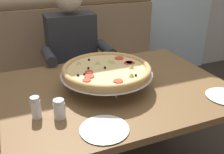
{
  "coord_description": "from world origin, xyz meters",
  "views": [
    {
      "loc": [
        -0.56,
        -1.27,
        1.44
      ],
      "look_at": [
        -0.02,
        0.02,
        0.78
      ],
      "focal_mm": 41.29,
      "sensor_mm": 36.0,
      "label": 1
    }
  ],
  "objects_px": {
    "booth_bench": "(77,75)",
    "diner_main": "(75,54)",
    "shaker_oregano": "(36,109)",
    "patio_chair": "(150,21)",
    "dining_table": "(117,98)",
    "pizza": "(107,70)",
    "shaker_pepper_flakes": "(59,110)",
    "plate_near_right": "(104,128)"
  },
  "relations": [
    {
      "from": "booth_bench",
      "to": "diner_main",
      "type": "bearing_deg",
      "value": -105.46
    },
    {
      "from": "shaker_oregano",
      "to": "patio_chair",
      "type": "xyz_separation_m",
      "value": [
        2.03,
        2.37,
        -0.25
      ]
    },
    {
      "from": "dining_table",
      "to": "patio_chair",
      "type": "height_order",
      "value": "patio_chair"
    },
    {
      "from": "shaker_oregano",
      "to": "patio_chair",
      "type": "height_order",
      "value": "patio_chair"
    },
    {
      "from": "pizza",
      "to": "shaker_oregano",
      "type": "relative_size",
      "value": 4.78
    },
    {
      "from": "pizza",
      "to": "shaker_oregano",
      "type": "xyz_separation_m",
      "value": [
        -0.44,
        -0.17,
        -0.06
      ]
    },
    {
      "from": "shaker_pepper_flakes",
      "to": "patio_chair",
      "type": "xyz_separation_m",
      "value": [
        1.93,
        2.42,
        -0.24
      ]
    },
    {
      "from": "dining_table",
      "to": "shaker_oregano",
      "type": "bearing_deg",
      "value": -162.99
    },
    {
      "from": "dining_table",
      "to": "patio_chair",
      "type": "distance_m",
      "value": 2.71
    },
    {
      "from": "shaker_oregano",
      "to": "patio_chair",
      "type": "bearing_deg",
      "value": 49.4
    },
    {
      "from": "booth_bench",
      "to": "dining_table",
      "type": "height_order",
      "value": "booth_bench"
    },
    {
      "from": "dining_table",
      "to": "patio_chair",
      "type": "relative_size",
      "value": 1.54
    },
    {
      "from": "patio_chair",
      "to": "shaker_pepper_flakes",
      "type": "bearing_deg",
      "value": -128.61
    },
    {
      "from": "dining_table",
      "to": "pizza",
      "type": "bearing_deg",
      "value": 158.48
    },
    {
      "from": "booth_bench",
      "to": "pizza",
      "type": "bearing_deg",
      "value": -93.47
    },
    {
      "from": "dining_table",
      "to": "patio_chair",
      "type": "bearing_deg",
      "value": 55.25
    },
    {
      "from": "diner_main",
      "to": "pizza",
      "type": "bearing_deg",
      "value": -88.6
    },
    {
      "from": "diner_main",
      "to": "pizza",
      "type": "xyz_separation_m",
      "value": [
        0.02,
        -0.68,
        0.12
      ]
    },
    {
      "from": "diner_main",
      "to": "patio_chair",
      "type": "xyz_separation_m",
      "value": [
        1.61,
        1.52,
        -0.19
      ]
    },
    {
      "from": "pizza",
      "to": "booth_bench",
      "type": "bearing_deg",
      "value": 86.53
    },
    {
      "from": "booth_bench",
      "to": "patio_chair",
      "type": "relative_size",
      "value": 2.08
    },
    {
      "from": "diner_main",
      "to": "shaker_oregano",
      "type": "bearing_deg",
      "value": -116.24
    },
    {
      "from": "dining_table",
      "to": "pizza",
      "type": "xyz_separation_m",
      "value": [
        -0.06,
        0.02,
        0.19
      ]
    },
    {
      "from": "plate_near_right",
      "to": "patio_chair",
      "type": "height_order",
      "value": "patio_chair"
    },
    {
      "from": "pizza",
      "to": "shaker_oregano",
      "type": "height_order",
      "value": "pizza"
    },
    {
      "from": "pizza",
      "to": "shaker_pepper_flakes",
      "type": "relative_size",
      "value": 5.43
    },
    {
      "from": "shaker_pepper_flakes",
      "to": "diner_main",
      "type": "bearing_deg",
      "value": 70.56
    },
    {
      "from": "pizza",
      "to": "diner_main",
      "type": "bearing_deg",
      "value": 91.4
    },
    {
      "from": "dining_table",
      "to": "shaker_pepper_flakes",
      "type": "relative_size",
      "value": 13.26
    },
    {
      "from": "booth_bench",
      "to": "pizza",
      "type": "relative_size",
      "value": 3.3
    },
    {
      "from": "booth_bench",
      "to": "shaker_pepper_flakes",
      "type": "height_order",
      "value": "booth_bench"
    },
    {
      "from": "shaker_oregano",
      "to": "plate_near_right",
      "type": "relative_size",
      "value": 0.5
    },
    {
      "from": "booth_bench",
      "to": "patio_chair",
      "type": "bearing_deg",
      "value": 39.19
    },
    {
      "from": "diner_main",
      "to": "shaker_oregano",
      "type": "relative_size",
      "value": 11.2
    },
    {
      "from": "diner_main",
      "to": "shaker_oregano",
      "type": "xyz_separation_m",
      "value": [
        -0.42,
        -0.85,
        0.06
      ]
    },
    {
      "from": "diner_main",
      "to": "shaker_pepper_flakes",
      "type": "distance_m",
      "value": 0.95
    },
    {
      "from": "shaker_oregano",
      "to": "booth_bench",
      "type": "bearing_deg",
      "value": 66.19
    },
    {
      "from": "pizza",
      "to": "patio_chair",
      "type": "distance_m",
      "value": 2.74
    },
    {
      "from": "diner_main",
      "to": "shaker_pepper_flakes",
      "type": "height_order",
      "value": "diner_main"
    },
    {
      "from": "diner_main",
      "to": "plate_near_right",
      "type": "relative_size",
      "value": 5.56
    },
    {
      "from": "diner_main",
      "to": "plate_near_right",
      "type": "distance_m",
      "value": 1.08
    },
    {
      "from": "booth_bench",
      "to": "dining_table",
      "type": "bearing_deg",
      "value": -90.0
    }
  ]
}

